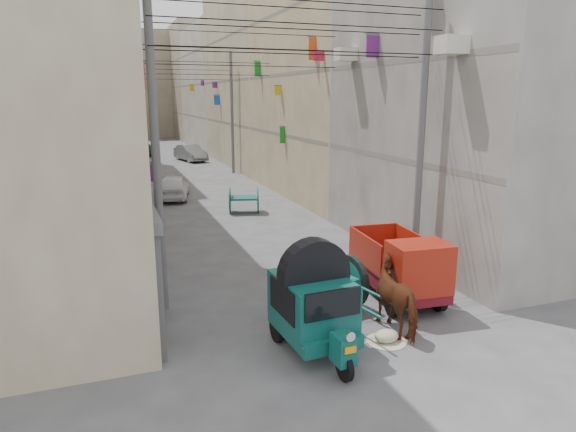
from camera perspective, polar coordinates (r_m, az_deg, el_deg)
name	(u,v)px	position (r m, az deg, el deg)	size (l,w,h in m)	color
ground	(430,416)	(9.39, 15.52, -20.65)	(140.00, 140.00, 0.00)	#48484B
building_row_left	(47,77)	(40.52, -25.19, 13.82)	(8.00, 62.00, 14.00)	beige
building_row_right	(267,79)	(42.36, -2.38, 14.94)	(8.00, 62.00, 14.00)	#A4A09A
end_cap_building	(136,86)	(72.41, -16.55, 13.72)	(22.00, 10.00, 13.00)	tan
shutters_left	(136,214)	(17.04, -16.55, 0.22)	(0.18, 14.40, 2.88)	#48474C
signboards	(195,129)	(28.36, -10.31, 9.49)	(8.22, 40.52, 5.67)	#6F217A
ac_units	(397,16)	(16.41, 11.99, 20.89)	(0.70, 6.55, 3.35)	silver
utility_poles	(212,122)	(23.75, -8.40, 10.26)	(7.40, 22.20, 8.00)	#5B5B5E
overhead_cables	(224,54)	(21.25, -7.18, 17.44)	(7.40, 22.52, 1.12)	black
auto_rickshaw	(314,301)	(10.63, 2.88, -9.44)	(1.57, 2.62, 1.82)	black
tonga_cart	(331,284)	(12.65, 4.81, -7.56)	(1.66, 3.07, 1.31)	black
mini_truck	(404,271)	(13.33, 12.76, -5.97)	(1.69, 3.29, 1.79)	black
second_cart	(244,199)	(23.19, -4.92, 1.87)	(1.59, 1.48, 1.17)	#135651
feed_sack	(386,336)	(11.50, 10.88, -12.95)	(0.54, 0.43, 0.27)	beige
horse	(401,297)	(11.86, 12.40, -8.76)	(0.85, 1.86, 1.57)	brown
distant_car_white	(173,187)	(26.98, -12.62, 3.21)	(1.49, 3.70, 1.26)	white
distant_car_grey	(190,153)	(42.70, -10.78, 6.91)	(1.40, 4.00, 1.32)	slate
distant_car_green	(139,149)	(47.75, -16.20, 7.17)	(1.64, 4.03, 1.17)	#226545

